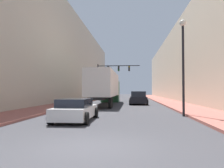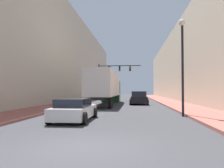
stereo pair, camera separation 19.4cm
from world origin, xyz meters
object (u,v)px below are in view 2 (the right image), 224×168
at_px(traffic_signal_gantry, 110,74).
at_px(street_lamp, 182,53).
at_px(semi_truck, 106,87).
at_px(sedan_car, 74,110).
at_px(suv_car, 139,98).

xyz_separation_m(traffic_signal_gantry, street_lamp, (7.36, -23.30, -0.42)).
xyz_separation_m(semi_truck, sedan_car, (0.02, -14.59, -1.59)).
height_order(semi_truck, traffic_signal_gantry, traffic_signal_gantry).
bearing_deg(sedan_car, suv_car, 75.24).
bearing_deg(suv_car, street_lamp, -78.02).
height_order(sedan_car, street_lamp, street_lamp).
xyz_separation_m(semi_truck, traffic_signal_gantry, (-0.73, 11.38, 2.40)).
relative_size(semi_truck, sedan_car, 3.42).
bearing_deg(semi_truck, sedan_car, -89.92).
relative_size(suv_car, street_lamp, 0.68).
distance_m(traffic_signal_gantry, street_lamp, 24.44).
distance_m(sedan_car, street_lamp, 7.97).
height_order(semi_truck, suv_car, semi_truck).
distance_m(semi_truck, suv_car, 4.28).
distance_m(semi_truck, street_lamp, 13.79).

